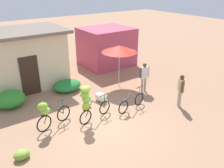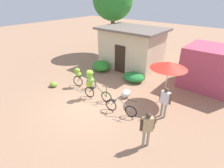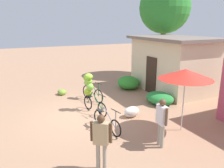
# 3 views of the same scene
# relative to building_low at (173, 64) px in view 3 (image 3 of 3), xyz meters

# --- Properties ---
(ground_plane) EXTENTS (60.00, 60.00, 0.00)m
(ground_plane) POSITION_rel_building_low_xyz_m (1.50, -5.84, -1.54)
(ground_plane) COLOR #A37A5C
(building_low) EXTENTS (4.84, 3.36, 3.03)m
(building_low) POSITION_rel_building_low_xyz_m (0.00, 0.00, 0.00)
(building_low) COLOR beige
(building_low) RESTS_ON ground
(tree_behind_building) EXTENTS (3.51, 3.51, 6.53)m
(tree_behind_building) POSITION_rel_building_low_xyz_m (-3.34, 1.83, 3.21)
(tree_behind_building) COLOR brown
(tree_behind_building) RESTS_ON ground
(hedge_bush_front_left) EXTENTS (1.39, 1.26, 0.76)m
(hedge_bush_front_left) POSITION_rel_building_low_xyz_m (-1.23, -2.15, -1.16)
(hedge_bush_front_left) COLOR #2F8D2C
(hedge_bush_front_left) RESTS_ON ground
(hedge_bush_front_right) EXTENTS (1.48, 1.19, 0.56)m
(hedge_bush_front_right) POSITION_rel_building_low_xyz_m (1.65, -2.06, -1.26)
(hedge_bush_front_right) COLOR #257E35
(hedge_bush_front_right) RESTS_ON ground
(market_umbrella) EXTENTS (1.86, 1.86, 2.25)m
(market_umbrella) POSITION_rel_building_low_xyz_m (4.29, -3.08, 0.54)
(market_umbrella) COLOR beige
(market_umbrella) RESTS_ON ground
(bicycle_leftmost) EXTENTS (1.58, 0.61, 1.23)m
(bicycle_leftmost) POSITION_rel_building_low_xyz_m (-0.40, -4.88, -0.82)
(bicycle_leftmost) COLOR black
(bicycle_leftmost) RESTS_ON ground
(bicycle_near_pile) EXTENTS (1.69, 0.54, 1.66)m
(bicycle_near_pile) POSITION_rel_building_low_xyz_m (1.08, -5.36, -0.55)
(bicycle_near_pile) COLOR black
(bicycle_near_pile) RESTS_ON ground
(bicycle_center_loaded) EXTENTS (1.67, 0.35, 0.95)m
(bicycle_center_loaded) POSITION_rel_building_low_xyz_m (3.18, -5.53, -1.19)
(bicycle_center_loaded) COLOR black
(bicycle_center_loaded) RESTS_ON ground
(banana_pile_on_ground) EXTENTS (0.53, 0.53, 0.29)m
(banana_pile_on_ground) POSITION_rel_building_low_xyz_m (-1.78, -5.96, -1.40)
(banana_pile_on_ground) COLOR olive
(banana_pile_on_ground) RESTS_ON ground
(produce_sack) EXTENTS (0.54, 0.76, 0.44)m
(produce_sack) POSITION_rel_building_low_xyz_m (2.46, -4.08, -1.32)
(produce_sack) COLOR silver
(produce_sack) RESTS_ON ground
(person_vendor) EXTENTS (0.58, 0.25, 1.56)m
(person_vendor) POSITION_rel_building_low_xyz_m (4.87, -4.45, -0.59)
(person_vendor) COLOR gray
(person_vendor) RESTS_ON ground
(person_bystander) EXTENTS (0.40, 0.47, 1.54)m
(person_bystander) POSITION_rel_building_low_xyz_m (5.15, -6.57, -0.60)
(person_bystander) COLOR gray
(person_bystander) RESTS_ON ground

